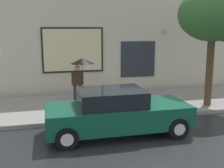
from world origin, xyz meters
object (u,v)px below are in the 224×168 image
Objects in this scene: parked_car at (117,112)px; pedestrian_with_umbrella at (81,68)px; fire_hydrant at (143,103)px; street_tree at (217,17)px.

pedestrian_with_umbrella reaches higher than parked_car.
fire_hydrant is at bearing -38.79° from pedestrian_with_umbrella.
parked_car is at bearing -78.68° from pedestrian_with_umbrella.
fire_hydrant is (1.44, 1.62, -0.21)m from parked_car.
fire_hydrant is 2.93m from pedestrian_with_umbrella.
parked_car is at bearing -158.19° from street_tree.
street_tree is (3.01, 0.16, 3.17)m from fire_hydrant.
parked_car is 2.17m from fire_hydrant.
pedestrian_with_umbrella reaches higher than fire_hydrant.
street_tree is (5.11, -1.52, 2.02)m from pedestrian_with_umbrella.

